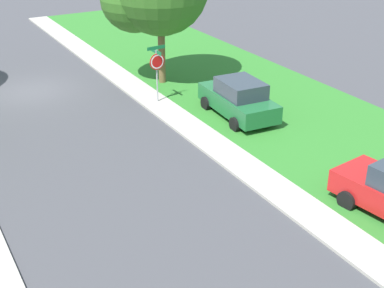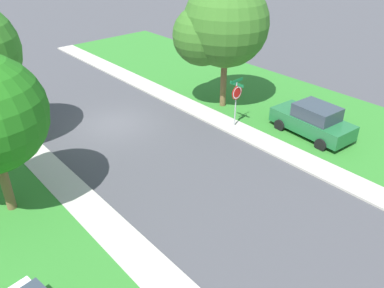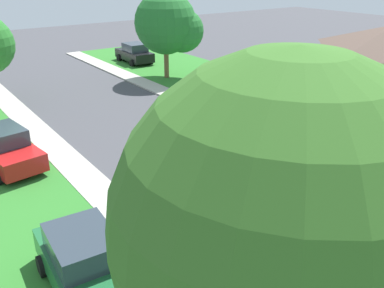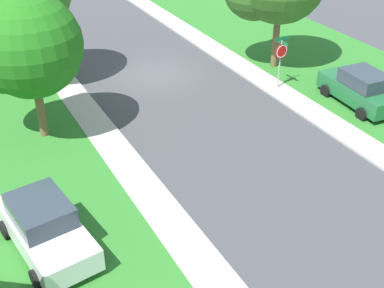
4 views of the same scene
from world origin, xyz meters
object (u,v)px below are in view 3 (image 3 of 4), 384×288
(car_silver_near_corner, at_px, (235,80))
(car_red_across_road, at_px, (5,148))
(tree_across_left, at_px, (170,25))
(tree_across_right, at_px, (306,232))
(stop_sign_far_corner, at_px, (237,267))
(car_green_driveway_right, at_px, (86,264))
(car_white_kerbside_mid, at_px, (355,118))
(car_black_far_down_street, at_px, (134,53))

(car_silver_near_corner, bearing_deg, car_red_across_road, -168.94)
(car_silver_near_corner, height_order, tree_across_left, tree_across_left)
(car_red_across_road, bearing_deg, tree_across_left, 31.93)
(tree_across_left, xyz_separation_m, tree_across_right, (-13.22, -24.00, 0.79))
(stop_sign_far_corner, bearing_deg, car_silver_near_corner, 49.00)
(tree_across_right, bearing_deg, car_green_driveway_right, 101.07)
(stop_sign_far_corner, relative_size, car_silver_near_corner, 0.61)
(stop_sign_far_corner, bearing_deg, car_white_kerbside_mid, 24.51)
(stop_sign_far_corner, bearing_deg, car_black_far_down_street, 66.02)
(stop_sign_far_corner, distance_m, tree_across_left, 24.65)
(stop_sign_far_corner, height_order, car_green_driveway_right, stop_sign_far_corner)
(car_red_across_road, distance_m, tree_across_right, 15.67)
(car_white_kerbside_mid, bearing_deg, car_black_far_down_street, 92.89)
(car_silver_near_corner, bearing_deg, stop_sign_far_corner, -131.00)
(tree_across_left, distance_m, tree_across_right, 27.41)
(car_white_kerbside_mid, distance_m, tree_across_left, 15.65)
(car_silver_near_corner, relative_size, tree_across_right, 0.61)
(car_white_kerbside_mid, xyz_separation_m, tree_across_left, (-1.42, 15.27, 3.14))
(stop_sign_far_corner, relative_size, car_white_kerbside_mid, 0.61)
(car_red_across_road, xyz_separation_m, tree_across_left, (14.22, 8.86, 3.14))
(car_black_far_down_street, relative_size, car_silver_near_corner, 0.97)
(car_black_far_down_street, distance_m, car_silver_near_corner, 12.23)
(stop_sign_far_corner, distance_m, car_white_kerbside_mid, 14.83)
(car_white_kerbside_mid, bearing_deg, stop_sign_far_corner, -155.49)
(tree_across_left, bearing_deg, car_white_kerbside_mid, -84.69)
(car_black_far_down_street, bearing_deg, car_green_driveway_right, -120.99)
(car_black_far_down_street, xyz_separation_m, tree_across_right, (-13.55, -30.38, 3.93))
(car_silver_near_corner, distance_m, tree_across_right, 23.78)
(car_black_far_down_street, height_order, car_silver_near_corner, same)
(car_white_kerbside_mid, bearing_deg, car_red_across_road, 157.70)
(car_red_across_road, distance_m, car_black_far_down_street, 21.07)
(tree_across_right, bearing_deg, car_silver_near_corner, 50.97)
(car_white_kerbside_mid, height_order, tree_across_right, tree_across_right)
(car_black_far_down_street, bearing_deg, car_silver_near_corner, -84.27)
(stop_sign_far_corner, relative_size, tree_across_left, 0.43)
(stop_sign_far_corner, relative_size, tree_across_right, 0.38)
(car_white_kerbside_mid, distance_m, tree_across_right, 17.49)
(tree_across_left, relative_size, tree_across_right, 0.88)
(car_white_kerbside_mid, bearing_deg, tree_across_right, -149.21)
(car_white_kerbside_mid, height_order, car_silver_near_corner, same)
(car_red_across_road, bearing_deg, car_black_far_down_street, 46.35)
(car_red_across_road, xyz_separation_m, car_silver_near_corner, (15.76, 3.08, 0.00))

